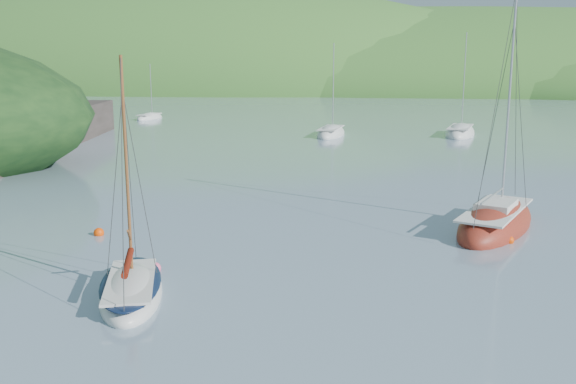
% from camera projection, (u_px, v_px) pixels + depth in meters
% --- Properties ---
extents(ground, '(700.00, 700.00, 0.00)m').
position_uv_depth(ground, '(202.00, 301.00, 23.33)').
color(ground, slate).
rests_on(ground, ground).
extents(shoreline_hills, '(690.00, 135.00, 56.00)m').
position_uv_depth(shoreline_hills, '(341.00, 85.00, 191.21)').
color(shoreline_hills, '#2E6B29').
rests_on(shoreline_hills, ground).
extents(daysailer_white, '(4.10, 6.51, 9.40)m').
position_uv_depth(daysailer_white, '(131.00, 291.00, 23.71)').
color(daysailer_white, silver).
rests_on(daysailer_white, ground).
extents(sloop_red, '(6.16, 9.43, 13.21)m').
position_uv_depth(sloop_red, '(495.00, 224.00, 32.98)').
color(sloop_red, maroon).
rests_on(sloop_red, ground).
extents(distant_sloop_a, '(3.44, 7.92, 10.98)m').
position_uv_depth(distant_sloop_a, '(331.00, 134.00, 71.25)').
color(distant_sloop_a, silver).
rests_on(distant_sloop_a, ground).
extents(distant_sloop_b, '(4.67, 9.00, 12.22)m').
position_uv_depth(distant_sloop_b, '(460.00, 134.00, 71.48)').
color(distant_sloop_b, silver).
rests_on(distant_sloop_b, ground).
extents(distant_sloop_c, '(2.92, 6.04, 8.27)m').
position_uv_depth(distant_sloop_c, '(150.00, 118.00, 89.86)').
color(distant_sloop_c, silver).
rests_on(distant_sloop_c, ground).
extents(mooring_buoys, '(20.37, 7.15, 0.51)m').
position_uv_depth(mooring_buoys, '(229.00, 246.00, 29.56)').
color(mooring_buoys, '#F35781').
rests_on(mooring_buoys, ground).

